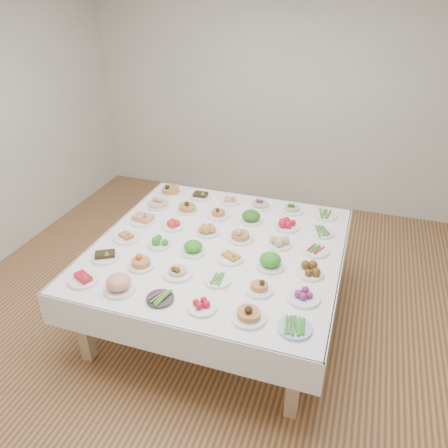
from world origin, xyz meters
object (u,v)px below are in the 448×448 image
(display_table, at_px, (218,253))
(dish_18, at_px, (143,218))
(dish_35, at_px, (325,214))
(dish_0, at_px, (83,278))

(display_table, distance_m, dish_18, 0.82)
(dish_18, distance_m, dish_35, 1.70)
(dish_18, bearing_deg, display_table, -11.55)
(dish_0, relative_size, dish_18, 0.96)
(dish_0, height_order, dish_35, dish_0)
(dish_35, bearing_deg, dish_18, -157.81)
(display_table, relative_size, dish_0, 9.31)
(display_table, height_order, dish_35, dish_35)
(dish_18, xyz_separation_m, dish_35, (1.58, 0.64, -0.02))
(dish_18, height_order, dish_35, dish_18)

